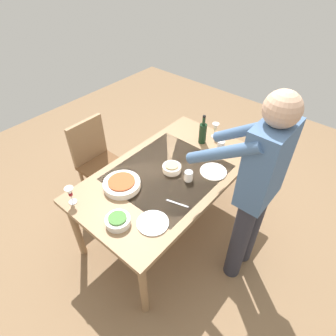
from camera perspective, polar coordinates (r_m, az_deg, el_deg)
The scene contains 15 objects.
ground_plane at distance 2.97m, azimuth 0.00°, elevation -11.43°, with size 6.00×6.00×0.00m, color #846647.
dining_table at distance 2.48m, azimuth 0.00°, elevation -2.06°, with size 1.64×0.95×0.73m.
chair_near at distance 3.00m, azimuth -14.22°, elevation 2.07°, with size 0.40×0.40×0.91m.
person_server at distance 2.07m, azimuth 17.36°, elevation -3.65°, with size 0.42×0.61×1.69m.
wine_bottle at distance 2.73m, azimuth 7.00°, elevation 7.06°, with size 0.07×0.07×0.30m.
wine_glass_left at distance 2.24m, azimuth -19.12°, elevation -4.69°, with size 0.07×0.07×0.15m.
wine_glass_right at distance 2.83m, azimuth 9.51°, elevation 8.00°, with size 0.07×0.07×0.15m.
water_cup_near_left at distance 2.68m, azimuth 10.56°, elevation 4.40°, with size 0.07×0.07×0.11m, color silver.
water_cup_near_right at distance 2.34m, azimuth 4.15°, elevation -1.61°, with size 0.07×0.07×0.09m, color silver.
serving_bowl_pasta at distance 2.31m, azimuth -9.27°, elevation -3.22°, with size 0.30×0.30×0.07m.
side_bowl_salad at distance 2.06m, azimuth -10.06°, elevation -10.37°, with size 0.18×0.18×0.07m.
side_bowl_bread at distance 2.43m, azimuth 0.76°, elevation 0.03°, with size 0.16×0.16×0.07m.
dinner_plate_near at distance 2.46m, azimuth 9.10°, elevation -0.72°, with size 0.23×0.23×0.01m, color white.
dinner_plate_far at distance 2.06m, azimuth -3.07°, elevation -10.98°, with size 0.23×0.23×0.01m, color white.
table_fork at distance 2.18m, azimuth 1.89°, elevation -7.14°, with size 0.01×0.18×0.01m, color silver.
Camera 1 is at (1.38, 1.17, 2.36)m, focal length 30.29 mm.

